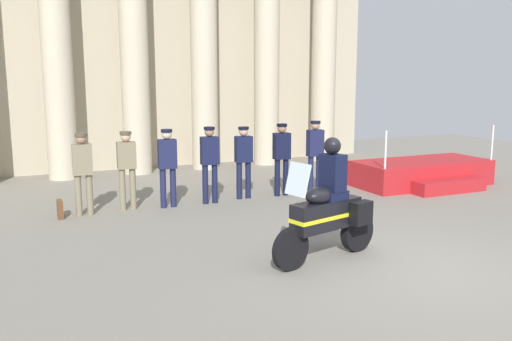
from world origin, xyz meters
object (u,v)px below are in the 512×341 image
(officer_in_row_1, at_px, (127,164))
(officer_in_row_6, at_px, (315,150))
(officer_in_row_4, at_px, (244,156))
(reviewing_stand, at_px, (423,174))
(officer_in_row_2, at_px, (167,162))
(officer_in_row_3, at_px, (210,159))
(officer_in_row_5, at_px, (282,153))
(officer_in_row_0, at_px, (83,168))
(motorcycle_with_rider, at_px, (330,209))
(briefcase_on_ground, at_px, (60,209))

(officer_in_row_1, relative_size, officer_in_row_6, 0.96)
(officer_in_row_1, distance_m, officer_in_row_4, 2.64)
(reviewing_stand, height_order, officer_in_row_6, officer_in_row_6)
(officer_in_row_2, height_order, officer_in_row_3, officer_in_row_3)
(officer_in_row_5, bearing_deg, reviewing_stand, 177.25)
(officer_in_row_0, relative_size, officer_in_row_5, 0.98)
(reviewing_stand, xyz_separation_m, officer_in_row_5, (-3.86, 0.42, 0.69))
(officer_in_row_3, height_order, officer_in_row_4, officer_in_row_3)
(officer_in_row_4, distance_m, officer_in_row_6, 1.86)
(officer_in_row_3, xyz_separation_m, officer_in_row_6, (2.73, 0.12, 0.02))
(officer_in_row_4, xyz_separation_m, motorcycle_with_rider, (-0.45, -4.44, -0.18))
(officer_in_row_6, bearing_deg, reviewing_stand, 174.09)
(officer_in_row_3, height_order, officer_in_row_6, officer_in_row_6)
(reviewing_stand, height_order, officer_in_row_3, officer_in_row_3)
(reviewing_stand, relative_size, officer_in_row_1, 2.12)
(officer_in_row_5, xyz_separation_m, officer_in_row_6, (0.93, 0.06, 0.02))
(motorcycle_with_rider, bearing_deg, officer_in_row_4, -110.38)
(officer_in_row_2, relative_size, officer_in_row_4, 1.02)
(officer_in_row_4, bearing_deg, officer_in_row_3, 12.52)
(officer_in_row_2, bearing_deg, officer_in_row_3, -177.32)
(officer_in_row_5, bearing_deg, officer_in_row_0, 3.81)
(officer_in_row_1, bearing_deg, officer_in_row_4, -176.98)
(motorcycle_with_rider, bearing_deg, officer_in_row_3, -99.07)
(officer_in_row_0, distance_m, motorcycle_with_rider, 5.33)
(officer_in_row_2, relative_size, briefcase_on_ground, 4.68)
(reviewing_stand, relative_size, officer_in_row_5, 2.07)
(officer_in_row_4, bearing_deg, officer_in_row_5, 178.50)
(reviewing_stand, bearing_deg, officer_in_row_4, 173.99)
(officer_in_row_0, bearing_deg, reviewing_stand, -179.24)
(officer_in_row_5, xyz_separation_m, motorcycle_with_rider, (-1.38, -4.36, -0.21))
(officer_in_row_0, distance_m, officer_in_row_3, 2.68)
(officer_in_row_1, bearing_deg, briefcase_on_ground, 9.81)
(officer_in_row_5, height_order, motorcycle_with_rider, motorcycle_with_rider)
(officer_in_row_4, height_order, officer_in_row_6, officer_in_row_6)
(officer_in_row_2, bearing_deg, officer_in_row_6, -174.85)
(officer_in_row_0, bearing_deg, briefcase_on_ground, 6.54)
(officer_in_row_2, distance_m, officer_in_row_3, 0.94)
(officer_in_row_0, height_order, officer_in_row_5, officer_in_row_5)
(reviewing_stand, distance_m, motorcycle_with_rider, 6.57)
(motorcycle_with_rider, distance_m, briefcase_on_ground, 5.63)
(officer_in_row_4, xyz_separation_m, briefcase_on_ground, (-4.02, -0.13, -0.80))
(officer_in_row_1, height_order, officer_in_row_3, officer_in_row_3)
(officer_in_row_0, bearing_deg, officer_in_row_6, -175.57)
(officer_in_row_0, relative_size, officer_in_row_4, 1.01)
(officer_in_row_2, distance_m, officer_in_row_6, 3.67)
(officer_in_row_1, distance_m, motorcycle_with_rider, 4.97)
(officer_in_row_3, bearing_deg, briefcase_on_ground, 3.38)
(officer_in_row_0, relative_size, officer_in_row_2, 0.99)
(officer_in_row_3, xyz_separation_m, officer_in_row_5, (1.80, 0.06, -0.00))
(reviewing_stand, xyz_separation_m, officer_in_row_0, (-8.33, 0.40, 0.68))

